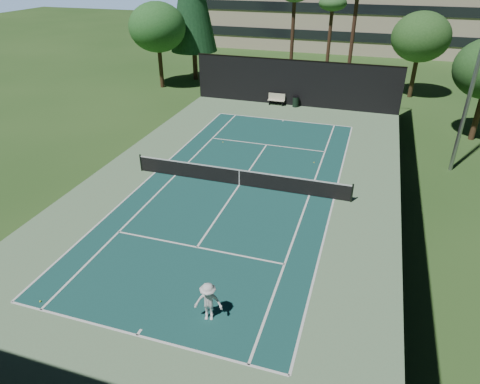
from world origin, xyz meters
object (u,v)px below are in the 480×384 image
object	(u,v)px
tennis_ball_c	(314,162)
tennis_ball_a	(40,301)
tennis_net	(239,177)
tennis_ball_b	(187,163)
tennis_ball_d	(223,142)
player	(208,302)
trash_bin	(296,102)
park_bench	(276,99)

from	to	relation	value
tennis_ball_c	tennis_ball_a	bearing A→B (deg)	-116.97
tennis_net	tennis_ball_b	size ratio (longest dim) A/B	206.91
tennis_ball_a	tennis_ball_d	size ratio (longest dim) A/B	1.15
player	trash_bin	size ratio (longest dim) A/B	1.72
tennis_ball_b	tennis_ball_a	bearing A→B (deg)	-91.29
player	park_bench	world-z (taller)	player
tennis_ball_a	trash_bin	xyz separation A→B (m)	(4.66, 27.19, 0.44)
tennis_ball_a	trash_bin	world-z (taller)	trash_bin
tennis_ball_a	tennis_ball_c	size ratio (longest dim) A/B	1.03
player	tennis_ball_c	xyz separation A→B (m)	(1.56, 14.74, -0.78)
tennis_net	player	bearing A→B (deg)	-78.36
trash_bin	tennis_ball_c	bearing A→B (deg)	-72.93
tennis_net	park_bench	distance (m)	15.76
player	tennis_ball_b	size ratio (longest dim) A/B	26.10
tennis_ball_b	tennis_ball_c	xyz separation A→B (m)	(7.81, 2.60, 0.01)
tennis_ball_b	tennis_ball_d	xyz separation A→B (m)	(1.01, 4.06, 0.00)
tennis_ball_a	tennis_ball_c	xyz separation A→B (m)	(8.11, 15.93, -0.00)
player	tennis_ball_a	world-z (taller)	player
trash_bin	player	bearing A→B (deg)	-85.83
tennis_net	tennis_ball_b	xyz separation A→B (m)	(-4.12, 1.81, -0.53)
tennis_ball_d	trash_bin	bearing A→B (deg)	71.14
park_bench	trash_bin	distance (m)	1.75
tennis_ball_d	park_bench	world-z (taller)	park_bench
tennis_net	park_bench	bearing A→B (deg)	95.50
player	tennis_ball_d	size ratio (longest dim) A/B	24.18
tennis_ball_a	tennis_ball_d	distance (m)	17.45
tennis_ball_b	park_bench	world-z (taller)	park_bench
tennis_ball_d	park_bench	size ratio (longest dim) A/B	0.04
player	tennis_ball_a	distance (m)	6.70
tennis_ball_b	tennis_ball_c	bearing A→B (deg)	18.39
tennis_net	tennis_ball_a	distance (m)	12.36
tennis_net	tennis_ball_c	world-z (taller)	tennis_net
tennis_ball_c	tennis_ball_d	xyz separation A→B (m)	(-6.80, 1.47, -0.00)
park_bench	trash_bin	size ratio (longest dim) A/B	1.59
tennis_ball_d	park_bench	distance (m)	9.96
player	park_bench	bearing A→B (deg)	86.18
park_bench	player	bearing A→B (deg)	-82.03
park_bench	tennis_ball_a	bearing A→B (deg)	-96.10
tennis_ball_a	tennis_ball_d	xyz separation A→B (m)	(1.31, 17.40, -0.01)
player	trash_bin	world-z (taller)	player
tennis_ball_a	tennis_ball_d	world-z (taller)	tennis_ball_a
tennis_net	player	world-z (taller)	player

